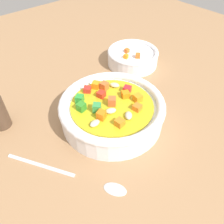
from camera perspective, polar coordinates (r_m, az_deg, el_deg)
name	(u,v)px	position (r cm, az deg, el deg)	size (l,w,h in cm)	color
ground_plane	(112,124)	(48.07, 0.00, -2.90)	(140.00, 140.00, 2.00)	#9E754F
soup_bowl_main	(112,110)	(45.34, -0.02, 0.44)	(20.80, 20.80, 6.04)	white
spoon	(76,176)	(39.48, -8.89, -15.56)	(19.46, 12.13, 0.74)	silver
side_bowl_small	(133,57)	(63.43, 5.18, 13.55)	(13.52, 13.52, 4.52)	white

